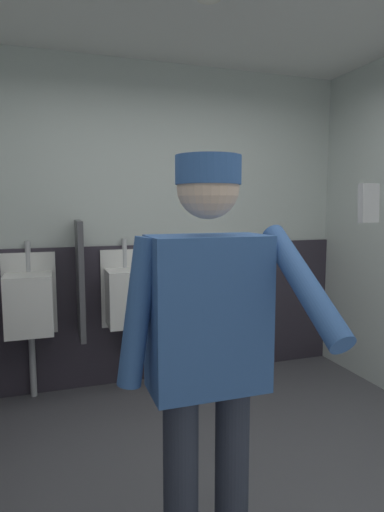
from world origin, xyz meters
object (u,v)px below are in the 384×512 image
at_px(urinal_left, 29,303).
at_px(urinal_middle, 128,296).
at_px(urinal_right, 214,290).
at_px(cell_phone, 369,203).
at_px(person, 208,337).

distance_m(urinal_left, urinal_middle, 0.75).
distance_m(urinal_right, cell_phone, 2.56).
distance_m(person, cell_phone, 0.78).
height_order(urinal_middle, cell_phone, cell_phone).
height_order(urinal_right, person, person).
bearing_deg(person, cell_phone, -59.77).
bearing_deg(urinal_left, urinal_middle, 0.00).
bearing_deg(urinal_right, person, -111.99).
bearing_deg(urinal_right, urinal_middle, 180.00).
bearing_deg(urinal_middle, urinal_left, 180.00).
bearing_deg(cell_phone, urinal_middle, 92.68).
bearing_deg(person, urinal_right, 68.01).
height_order(urinal_middle, person, person).
bearing_deg(urinal_middle, person, -90.54).
distance_m(urinal_left, urinal_right, 1.50).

